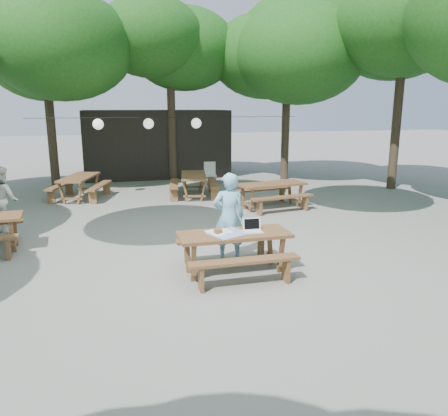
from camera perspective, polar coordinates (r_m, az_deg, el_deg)
name	(u,v)px	position (r m, az deg, el deg)	size (l,w,h in m)	color
ground	(189,249)	(9.37, -4.58, -5.30)	(80.00, 80.00, 0.00)	slate
pavilion	(156,143)	(19.43, -8.89, 8.39)	(6.00, 3.00, 2.80)	black
main_picnic_table	(234,252)	(7.93, 1.31, -5.78)	(2.00, 1.58, 0.75)	brown
picnic_table_ne	(272,195)	(13.01, 6.23, 1.67)	(2.11, 1.85, 0.75)	brown
picnic_table_far_w	(80,187)	(14.96, -18.31, 2.58)	(2.05, 2.27, 0.75)	brown
picnic_table_far_e	(194,185)	(14.62, -3.97, 2.99)	(1.88, 2.14, 0.75)	brown
woman	(229,217)	(8.48, 0.63, -1.16)	(0.63, 0.41, 1.73)	#7EC6E5
second_person	(3,199)	(11.67, -26.94, 1.05)	(0.78, 0.61, 1.60)	white
plastic_chair	(210,179)	(16.62, -1.79, 3.79)	(0.49, 0.49, 0.90)	silver
laptop	(253,228)	(7.91, 3.75, -2.64)	(0.34, 0.28, 0.24)	white
tabletop_clutter	(225,233)	(7.79, 0.17, -3.25)	(0.82, 0.77, 0.08)	#3254AC
paper_lanterns	(149,124)	(14.83, -9.78, 10.82)	(9.00, 0.34, 0.38)	black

